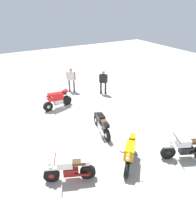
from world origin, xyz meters
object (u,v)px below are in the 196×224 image
at_px(motorcycle_black_cruiser, 102,124).
at_px(person_in_white_shirt, 71,78).
at_px(motorcycle_cream_vintage, 70,170).
at_px(person_in_black_shirt, 103,81).
at_px(motorcycle_orange_sportbike, 130,153).
at_px(motorcycle_silver_cruiser, 186,148).
at_px(motorcycle_red_sportbike, 57,99).

relative_size(motorcycle_black_cruiser, person_in_white_shirt, 1.18).
bearing_deg(motorcycle_cream_vintage, person_in_black_shirt, -106.61).
distance_m(motorcycle_orange_sportbike, motorcycle_silver_cruiser, 2.46).
xyz_separation_m(motorcycle_red_sportbike, motorcycle_silver_cruiser, (-7.07, -3.22, -0.07)).
bearing_deg(person_in_black_shirt, motorcycle_red_sportbike, 140.29).
bearing_deg(motorcycle_black_cruiser, motorcycle_red_sportbike, 24.64).
relative_size(motorcycle_cream_vintage, person_in_white_shirt, 1.05).
bearing_deg(motorcycle_cream_vintage, motorcycle_red_sportbike, -81.98).
relative_size(motorcycle_cream_vintage, person_in_black_shirt, 1.08).
height_order(motorcycle_red_sportbike, motorcycle_black_cruiser, motorcycle_red_sportbike).
bearing_deg(motorcycle_orange_sportbike, motorcycle_silver_cruiser, 115.12).
bearing_deg(motorcycle_cream_vintage, motorcycle_orange_sportbike, -167.43).
bearing_deg(motorcycle_black_cruiser, motorcycle_silver_cruiser, -138.01).
xyz_separation_m(motorcycle_red_sportbike, motorcycle_cream_vintage, (-5.80, 1.52, -0.11)).
height_order(motorcycle_black_cruiser, person_in_black_shirt, person_in_black_shirt).
distance_m(motorcycle_black_cruiser, person_in_black_shirt, 4.93).
relative_size(motorcycle_red_sportbike, motorcycle_orange_sportbike, 1.29).
relative_size(motorcycle_orange_sportbike, motorcycle_black_cruiser, 0.73).
bearing_deg(person_in_white_shirt, motorcycle_cream_vintage, 12.32).
height_order(motorcycle_red_sportbike, motorcycle_silver_cruiser, motorcycle_red_sportbike).
xyz_separation_m(motorcycle_silver_cruiser, person_in_white_shirt, (9.06, 1.42, 0.50)).
height_order(motorcycle_red_sportbike, motorcycle_cream_vintage, motorcycle_red_sportbike).
distance_m(motorcycle_orange_sportbike, motorcycle_cream_vintage, 2.47).
height_order(motorcycle_orange_sportbike, person_in_white_shirt, person_in_white_shirt).
height_order(motorcycle_black_cruiser, motorcycle_silver_cruiser, same).
distance_m(motorcycle_red_sportbike, person_in_white_shirt, 2.72).
bearing_deg(motorcycle_red_sportbike, person_in_white_shirt, -143.54).
height_order(motorcycle_orange_sportbike, motorcycle_black_cruiser, motorcycle_orange_sportbike).
height_order(motorcycle_orange_sportbike, person_in_black_shirt, person_in_black_shirt).
xyz_separation_m(motorcycle_black_cruiser, person_in_white_shirt, (5.72, -0.76, 0.50)).
bearing_deg(motorcycle_orange_sportbike, person_in_black_shirt, -156.91).
xyz_separation_m(motorcycle_red_sportbike, motorcycle_orange_sportbike, (-6.23, -0.91, 0.00)).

